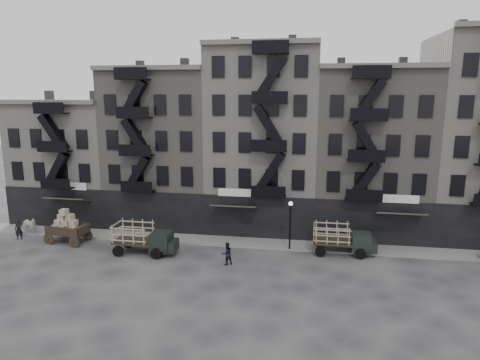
% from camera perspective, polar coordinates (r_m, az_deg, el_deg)
% --- Properties ---
extents(ground, '(140.00, 140.00, 0.00)m').
position_cam_1_polar(ground, '(34.69, 1.35, -10.63)').
color(ground, '#38383A').
rests_on(ground, ground).
extents(sidewalk, '(55.00, 2.50, 0.15)m').
position_cam_1_polar(sidewalk, '(38.12, 2.15, -8.38)').
color(sidewalk, slate).
rests_on(sidewalk, ground).
extents(building_west, '(10.00, 11.35, 13.20)m').
position_cam_1_polar(building_west, '(48.73, -20.87, 2.56)').
color(building_west, '#A9A29B').
rests_on(building_west, ground).
extents(building_midwest, '(10.00, 11.35, 16.20)m').
position_cam_1_polar(building_midwest, '(44.35, -9.73, 4.27)').
color(building_midwest, slate).
rests_on(building_midwest, ground).
extents(building_center, '(10.00, 11.35, 18.20)m').
position_cam_1_polar(building_center, '(42.05, 3.28, 5.38)').
color(building_center, '#A9A29B').
rests_on(building_center, ground).
extents(building_mideast, '(10.00, 11.35, 16.20)m').
position_cam_1_polar(building_mideast, '(42.32, 16.88, 3.56)').
color(building_mideast, slate).
rests_on(building_mideast, ground).
extents(lamp_post, '(0.36, 0.36, 4.28)m').
position_cam_1_polar(lamp_post, '(35.93, 6.72, -5.18)').
color(lamp_post, black).
rests_on(lamp_post, ground).
extents(horse, '(2.28, 1.46, 1.78)m').
position_cam_1_polar(horse, '(44.60, -26.37, -5.50)').
color(horse, beige).
rests_on(horse, ground).
extents(wagon, '(3.85, 2.42, 3.07)m').
position_cam_1_polar(wagon, '(40.86, -22.18, -5.40)').
color(wagon, black).
rests_on(wagon, ground).
extents(stake_truck_west, '(5.27, 2.25, 2.63)m').
position_cam_1_polar(stake_truck_west, '(36.37, -12.77, -7.32)').
color(stake_truck_west, black).
rests_on(stake_truck_west, ground).
extents(stake_truck_east, '(5.08, 2.13, 2.54)m').
position_cam_1_polar(stake_truck_east, '(36.44, 13.51, -7.40)').
color(stake_truck_east, black).
rests_on(stake_truck_east, ground).
extents(pedestrian_west, '(0.80, 0.68, 1.87)m').
position_cam_1_polar(pedestrian_west, '(43.69, -27.39, -5.89)').
color(pedestrian_west, black).
rests_on(pedestrian_west, ground).
extents(pedestrian_mid, '(1.10, 1.05, 1.78)m').
position_cam_1_polar(pedestrian_mid, '(33.59, -1.75, -9.77)').
color(pedestrian_mid, black).
rests_on(pedestrian_mid, ground).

